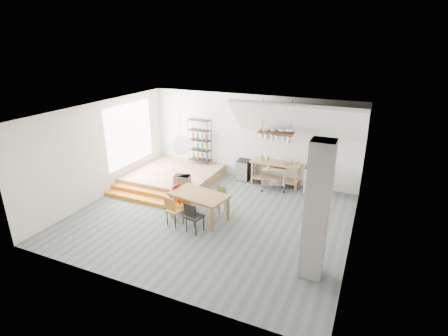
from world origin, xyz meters
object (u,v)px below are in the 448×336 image
at_px(dining_table, 199,197).
at_px(mini_fridge, 244,170).
at_px(stove, 314,179).
at_px(rolling_cart, 273,176).

height_order(dining_table, mini_fridge, dining_table).
xyz_separation_m(stove, rolling_cart, (-1.34, -0.46, 0.05)).
bearing_deg(rolling_cart, dining_table, -132.40).
relative_size(rolling_cart, mini_fridge, 1.16).
bearing_deg(stove, rolling_cart, -161.23).
bearing_deg(stove, dining_table, -129.40).
bearing_deg(dining_table, mini_fridge, 98.37).
bearing_deg(mini_fridge, dining_table, -91.80).
height_order(rolling_cart, mini_fridge, rolling_cart).
xyz_separation_m(dining_table, rolling_cart, (1.41, 2.90, -0.18)).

